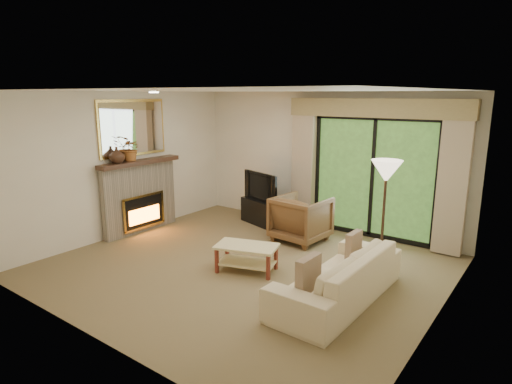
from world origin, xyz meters
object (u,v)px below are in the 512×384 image
Objects in this scene: coffee_table at (247,258)px; armchair at (301,219)px; media_console at (264,212)px; sofa at (338,276)px.

armchair is at bearing 73.71° from coffee_table.
armchair is 1.00× the size of coffee_table.
media_console is 1.12× the size of armchair.
armchair reaches higher than sofa.
sofa reaches higher than media_console.
media_console is 2.37m from coffee_table.
sofa is (1.52, -1.67, -0.08)m from armchair.
media_console is 1.19m from armchair.
sofa is (2.62, -2.10, 0.07)m from media_console.
media_console is at bearing -16.84° from armchair.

